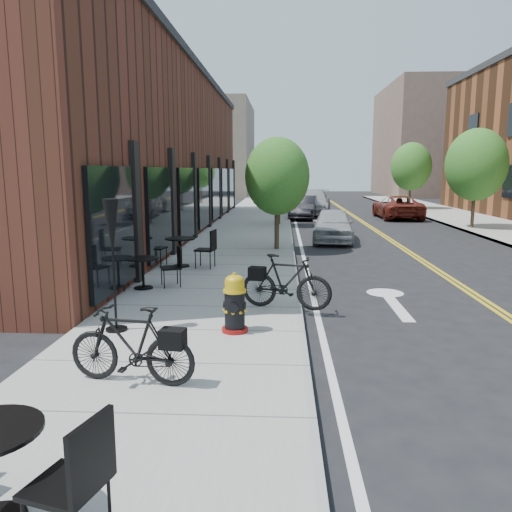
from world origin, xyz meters
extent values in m
plane|color=black|center=(0.00, 0.00, 0.00)|extent=(120.00, 120.00, 0.00)
cube|color=#9E9B93|center=(-2.00, 10.00, 0.06)|extent=(4.00, 70.00, 0.12)
cube|color=#452316|center=(-6.50, 14.00, 3.50)|extent=(5.00, 28.00, 7.00)
cube|color=#726656|center=(-8.00, 48.00, 5.00)|extent=(8.00, 14.00, 10.00)
cube|color=brown|center=(16.00, 50.00, 6.00)|extent=(10.00, 16.00, 12.00)
cylinder|color=#382B1E|center=(-0.60, 9.00, 0.93)|extent=(0.16, 0.16, 1.61)
ellipsoid|color=#255F1E|center=(-0.60, 9.00, 2.61)|extent=(2.20, 2.20, 2.64)
cylinder|color=#382B1E|center=(-0.60, 17.00, 0.96)|extent=(0.16, 0.16, 1.68)
ellipsoid|color=#255F1E|center=(-0.60, 17.00, 2.72)|extent=(2.30, 2.30, 2.76)
cylinder|color=#382B1E|center=(-0.60, 25.00, 0.91)|extent=(0.16, 0.16, 1.57)
ellipsoid|color=#255F1E|center=(-0.60, 25.00, 2.54)|extent=(2.10, 2.10, 2.52)
cylinder|color=#382B1E|center=(-0.60, 33.00, 0.98)|extent=(0.16, 0.16, 1.71)
ellipsoid|color=#255F1E|center=(-0.60, 33.00, 2.79)|extent=(2.40, 2.40, 2.88)
cylinder|color=#382B1E|center=(8.60, 16.00, 1.03)|extent=(0.16, 0.16, 1.82)
ellipsoid|color=#255F1E|center=(8.60, 16.00, 3.06)|extent=(2.80, 2.80, 3.36)
cylinder|color=#382B1E|center=(8.60, 28.00, 1.03)|extent=(0.16, 0.16, 1.82)
ellipsoid|color=#255F1E|center=(8.60, 28.00, 3.06)|extent=(2.80, 2.80, 3.36)
cylinder|color=maroon|center=(-1.19, -0.06, 0.15)|extent=(0.48, 0.48, 0.07)
cylinder|color=black|center=(-1.19, -0.06, 0.48)|extent=(0.37, 0.37, 0.66)
cylinder|color=gold|center=(-1.19, -0.06, 0.83)|extent=(0.42, 0.42, 0.04)
cylinder|color=gold|center=(-1.19, -0.06, 0.92)|extent=(0.36, 0.36, 0.15)
ellipsoid|color=gold|center=(-1.19, -0.06, 1.00)|extent=(0.35, 0.35, 0.19)
cylinder|color=gold|center=(-1.19, -0.06, 1.10)|extent=(0.06, 0.06, 0.07)
imported|color=black|center=(-2.31, -2.19, 0.63)|extent=(1.76, 0.74, 1.02)
imported|color=black|center=(-0.32, 1.40, 0.66)|extent=(1.87, 0.92, 1.08)
cylinder|color=black|center=(-3.60, 2.94, 0.13)|extent=(0.56, 0.56, 0.03)
cylinder|color=black|center=(-3.60, 2.94, 0.47)|extent=(0.08, 0.08, 0.69)
cylinder|color=black|center=(-3.60, 2.94, 0.82)|extent=(0.98, 0.98, 0.03)
cylinder|color=black|center=(-3.27, 5.60, 0.14)|extent=(0.57, 0.57, 0.03)
cylinder|color=black|center=(-3.27, 5.60, 0.52)|extent=(0.08, 0.08, 0.78)
cylinder|color=black|center=(-3.27, 5.60, 0.92)|extent=(0.98, 0.98, 0.03)
cylinder|color=black|center=(-3.22, -0.10, 0.14)|extent=(0.36, 0.36, 0.04)
cylinder|color=black|center=(-3.22, -0.10, 1.23)|extent=(0.04, 0.04, 2.16)
cone|color=black|center=(-3.22, -0.10, 1.88)|extent=(0.26, 0.26, 0.95)
imported|color=#AAAEB3|center=(1.60, 11.75, 0.66)|extent=(1.90, 4.01, 1.32)
imported|color=black|center=(0.80, 21.13, 0.67)|extent=(1.87, 4.21, 1.34)
imported|color=#A3A3A7|center=(1.53, 24.31, 0.77)|extent=(2.83, 5.57, 1.55)
imported|color=maroon|center=(6.30, 21.53, 0.67)|extent=(2.30, 4.87, 1.34)
camera|label=1|loc=(-0.40, -8.14, 2.82)|focal=35.00mm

